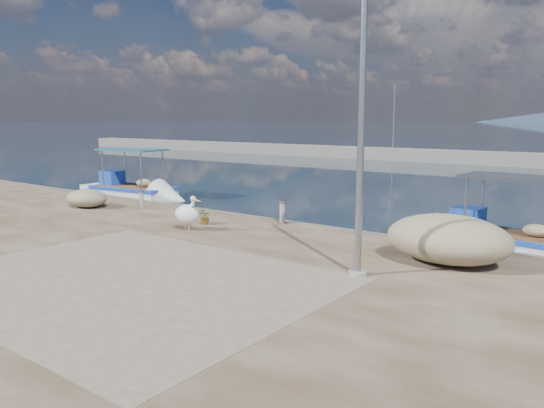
% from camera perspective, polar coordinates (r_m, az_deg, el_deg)
% --- Properties ---
extents(ground, '(1400.00, 1400.00, 0.00)m').
position_cam_1_polar(ground, '(15.47, -8.57, -6.56)').
color(ground, '#162635').
rests_on(ground, ground).
extents(quay_patch, '(9.00, 7.00, 0.01)m').
position_cam_1_polar(quay_patch, '(12.72, -15.20, -7.89)').
color(quay_patch, gray).
rests_on(quay_patch, quay).
extents(breakwater, '(120.00, 2.20, 7.50)m').
position_cam_1_polar(breakwater, '(51.61, 25.09, 4.35)').
color(breakwater, gray).
rests_on(breakwater, ground).
extents(boat_left, '(6.49, 2.75, 3.03)m').
position_cam_1_polar(boat_left, '(29.19, -14.74, 1.13)').
color(boat_left, white).
rests_on(boat_left, ground).
extents(boat_right, '(5.97, 2.42, 2.80)m').
position_cam_1_polar(boat_right, '(18.49, 24.24, -3.98)').
color(boat_right, white).
rests_on(boat_right, ground).
extents(pelican, '(1.23, 0.63, 1.19)m').
position_cam_1_polar(pelican, '(17.69, -9.09, -1.05)').
color(pelican, tan).
rests_on(pelican, quay).
extents(lamp_post, '(0.44, 0.96, 7.00)m').
position_cam_1_polar(lamp_post, '(12.32, 9.60, 7.34)').
color(lamp_post, gray).
rests_on(lamp_post, quay).
extents(bollard_near, '(0.26, 0.26, 0.80)m').
position_cam_1_polar(bollard_near, '(18.76, 1.13, -0.75)').
color(bollard_near, gray).
rests_on(bollard_near, quay).
extents(bollard_far, '(0.22, 0.22, 0.68)m').
position_cam_1_polar(bollard_far, '(22.90, -13.85, 0.63)').
color(bollard_far, gray).
rests_on(bollard_far, quay).
extents(potted_plant, '(0.60, 0.55, 0.55)m').
position_cam_1_polar(potted_plant, '(18.70, -7.18, -1.35)').
color(potted_plant, '#33722D').
rests_on(potted_plant, quay).
extents(net_pile_c, '(3.19, 2.28, 1.25)m').
position_cam_1_polar(net_pile_c, '(14.28, 18.42, -3.59)').
color(net_pile_c, '#BAAD8A').
rests_on(net_pile_c, quay).
extents(net_pile_b, '(1.91, 1.49, 0.74)m').
position_cam_1_polar(net_pile_b, '(23.49, -19.29, 0.59)').
color(net_pile_b, '#BAAD8A').
rests_on(net_pile_b, quay).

